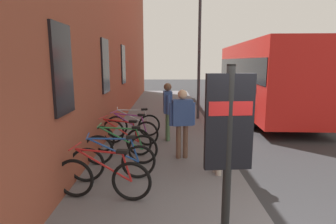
{
  "coord_description": "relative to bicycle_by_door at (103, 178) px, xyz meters",
  "views": [
    {
      "loc": [
        -3.0,
        1.63,
        2.55
      ],
      "look_at": [
        3.49,
        1.61,
        1.36
      ],
      "focal_mm": 29.92,
      "sensor_mm": 36.0,
      "label": 1
    }
  ],
  "objects": [
    {
      "name": "pedestrian_by_facade",
      "position": [
        1.14,
        -2.23,
        0.69
      ],
      "size": [
        0.66,
        0.33,
        1.76
      ],
      "color": "#B2A599",
      "rests_on": "sidewalk_pavement"
    },
    {
      "name": "bicycle_nearest_sign",
      "position": [
        1.7,
        -0.04,
        0.0
      ],
      "size": [
        0.48,
        1.77,
        0.97
      ],
      "color": "black",
      "rests_on": "sidewalk_pavement"
    },
    {
      "name": "bicycle_mid_rack",
      "position": [
        2.48,
        0.09,
        0.0
      ],
      "size": [
        0.66,
        1.71,
        0.97
      ],
      "color": "black",
      "rests_on": "sidewalk_pavement"
    },
    {
      "name": "station_facade",
      "position": [
        7.34,
        1.04,
        3.31
      ],
      "size": [
        22.0,
        0.65,
        7.65
      ],
      "color": "brown",
      "rests_on": "ground"
    },
    {
      "name": "bicycle_leaning_wall",
      "position": [
        4.13,
        -0.04,
        0.0
      ],
      "size": [
        0.52,
        1.75,
        0.97
      ],
      "color": "black",
      "rests_on": "sidewalk_pavement"
    },
    {
      "name": "bicycle_by_door",
      "position": [
        0.0,
        0.0,
        0.0
      ],
      "size": [
        0.48,
        1.76,
        0.97
      ],
      "color": "black",
      "rests_on": "sidewalk_pavement"
    },
    {
      "name": "sidewalk_pavement",
      "position": [
        6.35,
        -1.01,
        -0.45
      ],
      "size": [
        24.0,
        3.5,
        0.12
      ],
      "primitive_type": "cube",
      "color": "slate",
      "rests_on": "ground"
    },
    {
      "name": "city_bus",
      "position": [
        9.06,
        -5.76,
        1.41
      ],
      "size": [
        10.63,
        3.14,
        3.35
      ],
      "color": "red",
      "rests_on": "ground"
    },
    {
      "name": "pedestrian_near_bus",
      "position": [
        3.79,
        -1.15,
        0.69
      ],
      "size": [
        0.67,
        0.28,
        1.77
      ],
      "color": "#4C724C",
      "rests_on": "sidewalk_pavement"
    },
    {
      "name": "bicycle_far_end",
      "position": [
        0.81,
        -0.03,
        0.0
      ],
      "size": [
        0.49,
        1.76,
        0.97
      ],
      "color": "black",
      "rests_on": "sidewalk_pavement"
    },
    {
      "name": "transit_info_sign",
      "position": [
        -1.58,
        -1.83,
        1.21
      ],
      "size": [
        0.13,
        0.55,
        2.4
      ],
      "color": "black",
      "rests_on": "sidewalk_pavement"
    },
    {
      "name": "pedestrian_crossing_street",
      "position": [
        2.14,
        -1.51,
        0.67
      ],
      "size": [
        0.32,
        0.65,
        1.74
      ],
      "color": "brown",
      "rests_on": "sidewalk_pavement"
    },
    {
      "name": "bicycle_beside_lamp",
      "position": [
        3.33,
        -0.04,
        0.0
      ],
      "size": [
        0.59,
        1.73,
        0.97
      ],
      "color": "black",
      "rests_on": "sidewalk_pavement"
    },
    {
      "name": "street_lamp",
      "position": [
        7.11,
        -2.46,
        2.78
      ],
      "size": [
        0.28,
        0.28,
        5.36
      ],
      "color": "#333338",
      "rests_on": "sidewalk_pavement"
    },
    {
      "name": "ground",
      "position": [
        4.35,
        -3.76,
        -0.51
      ],
      "size": [
        60.0,
        60.0,
        0.0
      ],
      "primitive_type": "plane",
      "color": "#2D2D30"
    }
  ]
}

